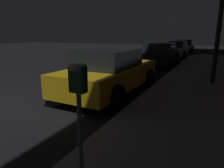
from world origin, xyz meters
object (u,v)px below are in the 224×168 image
car_black (160,55)px  car_yellow_cab (110,72)px  car_silver (176,49)px  car_red (184,46)px  parking_meter (79,94)px

car_black → car_yellow_cab: bearing=-90.0°
car_silver → car_red: size_ratio=1.10×
car_silver → parking_meter: bearing=-84.6°
parking_meter → car_silver: size_ratio=0.30×
car_silver → car_red: same height
car_yellow_cab → car_black: same height
car_black → car_silver: size_ratio=0.92×
parking_meter → car_silver: parking_meter is taller
car_yellow_cab → car_black: bearing=90.0°
parking_meter → car_silver: (-1.58, 16.66, -0.49)m
car_silver → car_red: (0.00, 5.65, -0.01)m
car_yellow_cab → car_black: 6.81m
parking_meter → car_black: 10.83m
car_yellow_cab → car_silver: bearing=90.0°
parking_meter → car_yellow_cab: 4.23m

